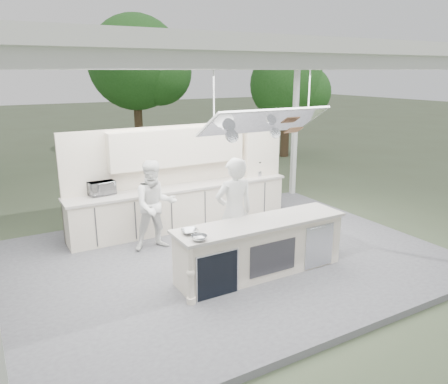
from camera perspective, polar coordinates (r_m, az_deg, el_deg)
ground at (r=8.42m, az=0.09°, el=-9.16°), size 90.00×90.00×0.00m
stage_deck at (r=8.40m, az=0.09°, el=-8.79°), size 8.00×6.00×0.12m
tent at (r=7.64m, az=0.17°, el=16.98°), size 8.20×6.20×3.86m
demo_island at (r=7.56m, az=4.74°, el=-7.26°), size 3.10×0.79×0.95m
back_counter at (r=9.79m, az=-5.45°, el=-1.88°), size 5.08×0.72×0.95m
back_wall_unit at (r=9.92m, az=-3.76°, el=4.22°), size 5.05×0.48×2.25m
tree_cluster at (r=16.81m, az=-17.75°, el=14.07°), size 19.55×9.40×5.85m
head_chef at (r=7.70m, az=1.32°, el=-2.71°), size 0.76×0.53×1.98m
sous_chef at (r=8.55m, az=-8.99°, el=-1.74°), size 0.94×0.77×1.77m
toaster_oven at (r=9.25m, az=-15.76°, el=0.52°), size 0.57×0.43×0.29m
bowl_large at (r=6.85m, az=-4.47°, el=-5.18°), size 0.31×0.31×0.07m
bowl_small at (r=6.57m, az=-3.26°, el=-6.00°), size 0.29×0.29×0.08m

